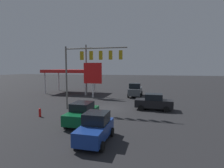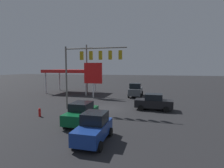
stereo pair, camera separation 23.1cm
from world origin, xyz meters
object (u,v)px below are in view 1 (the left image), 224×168
at_px(hatchback_crossing, 95,128).
at_px(fire_hydrant, 40,112).
at_px(traffic_signal_assembly, 90,61).
at_px(price_sign, 93,74).
at_px(utility_pole, 86,68).
at_px(sedan_waiting, 82,113).
at_px(pickup_parked, 135,90).
at_px(sedan_far, 154,102).

height_order(hatchback_crossing, fire_hydrant, hatchback_crossing).
relative_size(traffic_signal_assembly, price_sign, 1.29).
bearing_deg(utility_pole, traffic_signal_assembly, 114.88).
bearing_deg(hatchback_crossing, price_sign, -159.30).
xyz_separation_m(sedan_waiting, pickup_parked, (-2.88, -16.15, 0.16)).
bearing_deg(fire_hydrant, sedan_waiting, 169.61).
relative_size(hatchback_crossing, pickup_parked, 0.73).
xyz_separation_m(utility_pole, price_sign, (-2.33, 2.83, -0.92)).
xyz_separation_m(utility_pole, sedan_far, (-12.50, 9.21, -3.97)).
bearing_deg(sedan_waiting, pickup_parked, 169.16).
bearing_deg(sedan_waiting, hatchback_crossing, 35.56).
bearing_deg(price_sign, fire_hydrant, 84.56).
bearing_deg(hatchback_crossing, utility_pole, -156.20).
bearing_deg(pickup_parked, price_sign, -68.56).
height_order(hatchback_crossing, pickup_parked, pickup_parked).
bearing_deg(pickup_parked, traffic_signal_assembly, -20.18).
bearing_deg(fire_hydrant, pickup_parked, -117.87).
distance_m(price_sign, hatchback_crossing, 18.17).
relative_size(pickup_parked, fire_hydrant, 5.94).
height_order(sedan_far, fire_hydrant, sedan_far).
bearing_deg(traffic_signal_assembly, fire_hydrant, 43.91).
distance_m(sedan_waiting, hatchback_crossing, 4.18).
xyz_separation_m(traffic_signal_assembly, sedan_far, (-7.27, -2.08, -4.89)).
relative_size(utility_pole, hatchback_crossing, 2.43).
bearing_deg(hatchback_crossing, traffic_signal_assembly, -157.14).
bearing_deg(fire_hydrant, hatchback_crossing, 150.51).
distance_m(sedan_waiting, pickup_parked, 16.41).
height_order(traffic_signal_assembly, fire_hydrant, traffic_signal_assembly).
bearing_deg(utility_pole, pickup_parked, 179.91).
bearing_deg(sedan_far, hatchback_crossing, 71.05).
distance_m(traffic_signal_assembly, sedan_far, 9.00).
bearing_deg(sedan_waiting, utility_pole, -159.40).
bearing_deg(sedan_far, utility_pole, -35.49).
height_order(price_sign, sedan_far, price_sign).
bearing_deg(traffic_signal_assembly, price_sign, -71.07).
bearing_deg(fire_hydrant, traffic_signal_assembly, -136.09).
height_order(pickup_parked, fire_hydrant, pickup_parked).
bearing_deg(traffic_signal_assembly, sedan_waiting, 102.40).
bearing_deg(price_sign, sedan_waiting, 106.59).
height_order(sedan_waiting, fire_hydrant, sedan_waiting).
height_order(sedan_far, pickup_parked, pickup_parked).
xyz_separation_m(price_sign, fire_hydrant, (1.18, 12.39, -3.56)).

